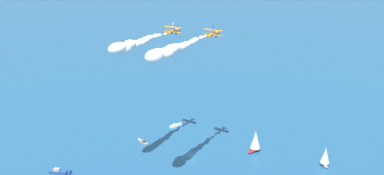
# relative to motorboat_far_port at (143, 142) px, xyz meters

# --- Properties ---
(ground_plane) EXTENTS (2000.00, 2000.00, 0.00)m
(ground_plane) POSITION_rel_motorboat_far_port_xyz_m (21.71, 4.87, -0.44)
(ground_plane) COLOR #1E517A
(motorboat_far_port) EXTENTS (5.78, 2.52, 1.63)m
(motorboat_far_port) POSITION_rel_motorboat_far_port_xyz_m (0.00, 0.00, 0.00)
(motorboat_far_port) COLOR #9E9993
(motorboat_far_port) RESTS_ON ground_plane
(sailboat_offshore) EXTENTS (5.33, 5.74, 7.90)m
(sailboat_offshore) POSITION_rel_motorboat_far_port_xyz_m (65.02, 28.50, 3.17)
(sailboat_offshore) COLOR #9E9993
(sailboat_offshore) RESTS_ON ground_plane
(motorboat_trailing) EXTENTS (2.66, 5.80, 1.63)m
(motorboat_trailing) POSITION_rel_motorboat_far_port_xyz_m (0.92, 20.05, 0.00)
(motorboat_trailing) COLOR white
(motorboat_trailing) RESTS_ON ground_plane
(sailboat_ahead) EXTENTS (4.51, 7.44, 9.31)m
(sailboat_ahead) POSITION_rel_motorboat_far_port_xyz_m (39.40, 22.21, 3.81)
(sailboat_ahead) COLOR #B21E1E
(sailboat_ahead) RESTS_ON ground_plane
(motorboat_mid_cluster) EXTENTS (7.80, 5.60, 2.27)m
(motorboat_mid_cluster) POSITION_rel_motorboat_far_port_xyz_m (-6.65, -34.58, 0.17)
(motorboat_mid_cluster) COLOR #23478C
(motorboat_mid_cluster) RESTS_ON ground_plane
(biplane_lead) EXTENTS (7.32, 6.83, 3.57)m
(biplane_lead) POSITION_rel_motorboat_far_port_xyz_m (13.38, 4.47, 47.08)
(biplane_lead) COLOR orange
(wingwalker_lead) EXTENTS (0.93, 0.23, 1.76)m
(wingwalker_lead) POSITION_rel_motorboat_far_port_xyz_m (13.32, 4.47, 49.27)
(wingwalker_lead) COLOR white
(smoke_trail_lead) EXTENTS (6.06, 29.33, 4.42)m
(smoke_trail_lead) POSITION_rel_motorboat_far_port_xyz_m (15.83, -19.46, 47.04)
(smoke_trail_lead) COLOR white
(biplane_wingman) EXTENTS (7.32, 6.83, 3.57)m
(biplane_wingman) POSITION_rel_motorboat_far_port_xyz_m (30.00, 5.61, 48.22)
(biplane_wingman) COLOR orange
(wingwalker_wingman) EXTENTS (0.93, 0.23, 1.76)m
(wingwalker_wingman) POSITION_rel_motorboat_far_port_xyz_m (29.95, 5.62, 50.41)
(wingwalker_wingman) COLOR #1E4CB2
(smoke_trail_wingman) EXTENTS (6.37, 31.59, 4.45)m
(smoke_trail_wingman) POSITION_rel_motorboat_far_port_xyz_m (32.15, -20.46, 48.04)
(smoke_trail_wingman) COLOR white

